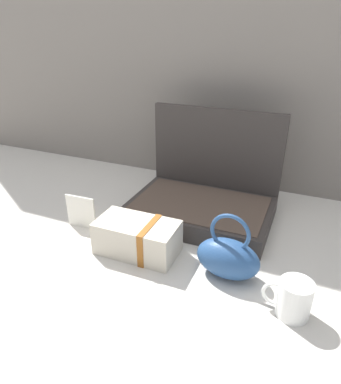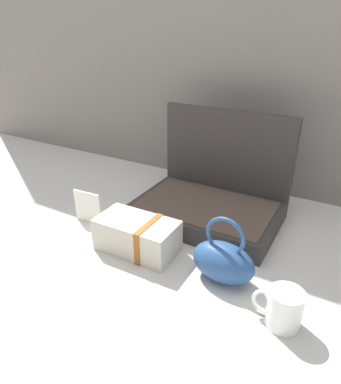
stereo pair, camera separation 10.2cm
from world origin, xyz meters
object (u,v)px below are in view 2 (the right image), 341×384
Objects in this scene: teal_pouch_handbag at (223,261)px; cream_toiletry_bag at (138,236)px; open_suitcase at (211,197)px; info_card_left at (88,207)px; coffee_mug at (284,308)px.

cream_toiletry_bag is (-0.28, -0.00, -0.01)m from teal_pouch_handbag.
teal_pouch_handbag is (0.17, -0.31, -0.02)m from open_suitcase.
cream_toiletry_bag is at bearing -179.96° from teal_pouch_handbag.
info_card_left reaches higher than cream_toiletry_bag.
teal_pouch_handbag is 0.78× the size of cream_toiletry_bag.
coffee_mug is (0.18, -0.08, -0.01)m from teal_pouch_handbag.
info_card_left is at bearing 169.23° from coffee_mug.
coffee_mug is (0.47, -0.08, -0.00)m from cream_toiletry_bag.
info_card_left is (-0.37, -0.26, -0.02)m from open_suitcase.
cream_toiletry_bag reaches higher than coffee_mug.
cream_toiletry_bag is (-0.11, -0.31, -0.03)m from open_suitcase.
teal_pouch_handbag reaches higher than cream_toiletry_bag.
teal_pouch_handbag is 0.28m from cream_toiletry_bag.
cream_toiletry_bag is 0.47m from coffee_mug.
teal_pouch_handbag is at bearing -61.27° from open_suitcase.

